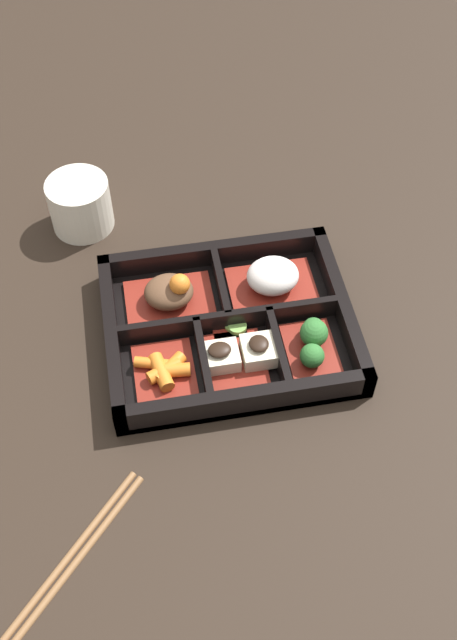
% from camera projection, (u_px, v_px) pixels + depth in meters
% --- Properties ---
extents(ground_plane, '(3.00, 3.00, 0.00)m').
position_uv_depth(ground_plane, '(228.00, 333.00, 0.86)').
color(ground_plane, black).
extents(bento_base, '(0.28, 0.22, 0.01)m').
position_uv_depth(bento_base, '(228.00, 331.00, 0.85)').
color(bento_base, black).
rests_on(bento_base, ground_plane).
extents(bento_rim, '(0.28, 0.22, 0.04)m').
position_uv_depth(bento_rim, '(229.00, 325.00, 0.84)').
color(bento_rim, black).
rests_on(bento_rim, ground_plane).
extents(bowl_stew, '(0.10, 0.08, 0.05)m').
position_uv_depth(bowl_stew, '(170.00, 294.00, 0.86)').
color(bowl_stew, maroon).
rests_on(bowl_stew, bento_base).
extents(bowl_rice, '(0.10, 0.08, 0.04)m').
position_uv_depth(bowl_rice, '(273.00, 279.00, 0.87)').
color(bowl_rice, maroon).
rests_on(bowl_rice, bento_base).
extents(bowl_carrots, '(0.07, 0.08, 0.02)m').
position_uv_depth(bowl_carrots, '(165.00, 370.00, 0.81)').
color(bowl_carrots, maroon).
rests_on(bowl_carrots, bento_base).
extents(bowl_tofu, '(0.08, 0.08, 0.03)m').
position_uv_depth(bowl_tofu, '(239.00, 355.00, 0.81)').
color(bowl_tofu, maroon).
rests_on(bowl_tofu, bento_base).
extents(bowl_greens, '(0.06, 0.08, 0.04)m').
position_uv_depth(bowl_greens, '(313.00, 341.00, 0.82)').
color(bowl_greens, maroon).
rests_on(bowl_greens, bento_base).
extents(bowl_pickles, '(0.04, 0.04, 0.01)m').
position_uv_depth(bowl_pickles, '(233.00, 325.00, 0.85)').
color(bowl_pickles, maroon).
rests_on(bowl_pickles, bento_base).
extents(tea_cup, '(0.08, 0.08, 0.07)m').
position_uv_depth(tea_cup, '(80.00, 204.00, 0.94)').
color(tea_cup, beige).
rests_on(tea_cup, ground_plane).
extents(chopsticks, '(0.15, 0.16, 0.01)m').
position_uv_depth(chopsticks, '(71.00, 559.00, 0.69)').
color(chopsticks, brown).
rests_on(chopsticks, ground_plane).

